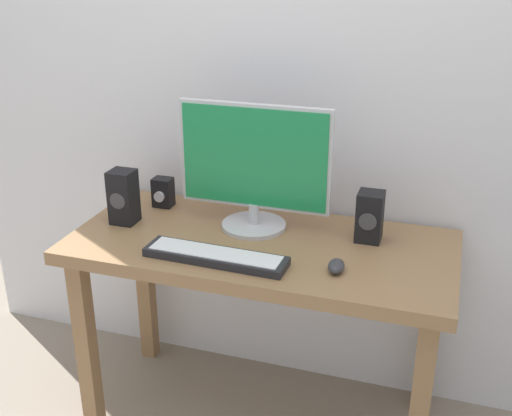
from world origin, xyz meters
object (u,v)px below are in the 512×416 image
Objects in this scene: speaker_right at (370,217)px; speaker_left at (124,197)px; monitor at (254,166)px; mouse at (336,266)px; keyboard_primary at (216,256)px; desk at (261,267)px; audio_controller at (163,192)px.

speaker_left is at bearing -171.99° from speaker_right.
monitor is 6.16× the size of mouse.
speaker_right is at bearing 2.12° from monitor.
keyboard_primary is at bearing -145.39° from speaker_right.
speaker_right reaches higher than keyboard_primary.
mouse reaches higher than desk.
speaker_right reaches higher than mouse.
speaker_right is at bearing 34.61° from keyboard_primary.
keyboard_primary is 0.47m from speaker_left.
keyboard_primary is at bearing -45.48° from audio_controller.
speaker_left reaches higher than keyboard_primary.
keyboard_primary is at bearing -177.89° from mouse.
mouse is (0.38, 0.05, 0.00)m from keyboard_primary.
mouse is (0.29, -0.13, 0.12)m from desk.
keyboard_primary is 0.39m from mouse.
mouse is (0.35, -0.24, -0.21)m from monitor.
audio_controller is at bearing 169.32° from monitor.
audio_controller is (-0.45, 0.18, 0.16)m from desk.
monitor reaches higher than speaker_right.
desk is at bearing 62.49° from keyboard_primary.
audio_controller is at bearing 134.52° from keyboard_primary.
desk is at bearing -0.14° from speaker_left.
mouse is at bearing -23.17° from audio_controller.
speaker_left is (-0.81, 0.14, 0.08)m from mouse.
speaker_right is at bearing 71.95° from mouse.
keyboard_primary is 2.73× the size of speaker_right.
desk is at bearing -61.75° from monitor.
mouse is at bearing -103.07° from speaker_right.
audio_controller reaches higher than mouse.
keyboard_primary is at bearing -23.34° from speaker_left.
speaker_left is 1.75× the size of audio_controller.
speaker_right is 0.88× the size of speaker_left.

